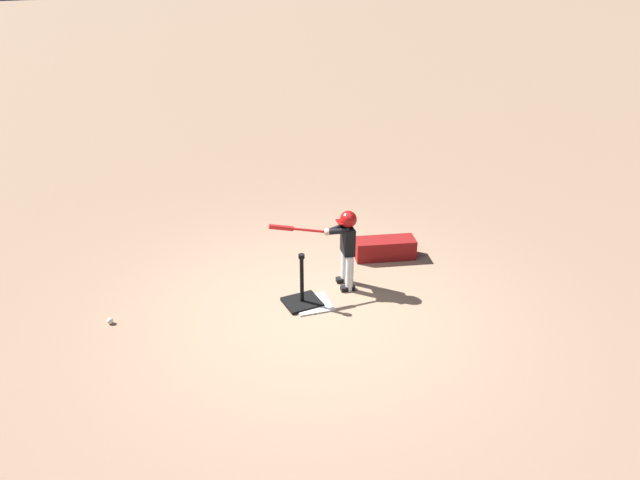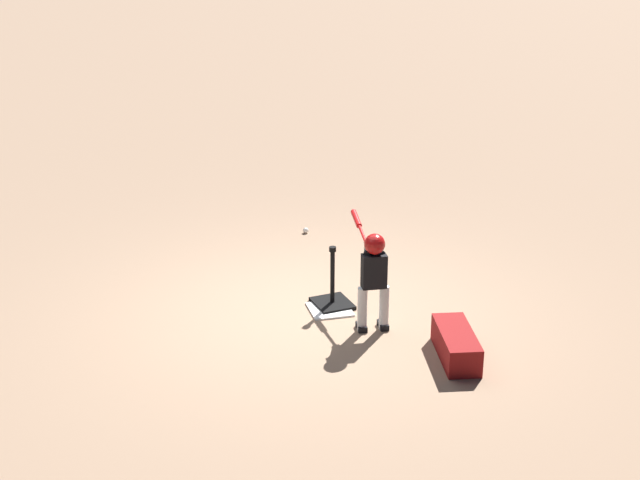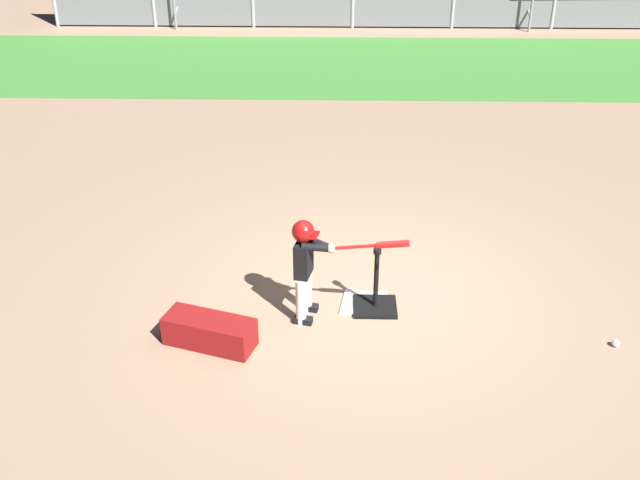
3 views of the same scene
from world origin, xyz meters
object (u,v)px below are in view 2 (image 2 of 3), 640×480
at_px(batting_tee, 332,297).
at_px(baseball, 306,230).
at_px(batter_child, 373,268).
at_px(equipment_bag, 456,345).

height_order(batting_tee, baseball, batting_tee).
xyz_separation_m(batting_tee, batter_child, (-0.66, -0.16, 0.57)).
relative_size(batting_tee, equipment_bag, 0.82).
bearing_deg(equipment_bag, batter_child, 45.42).
bearing_deg(baseball, batting_tee, 165.32).
bearing_deg(batting_tee, batter_child, -166.50).
relative_size(baseball, equipment_bag, 0.09).
distance_m(batting_tee, baseball, 2.28).
bearing_deg(baseball, batter_child, 171.66).
relative_size(batting_tee, baseball, 9.25).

